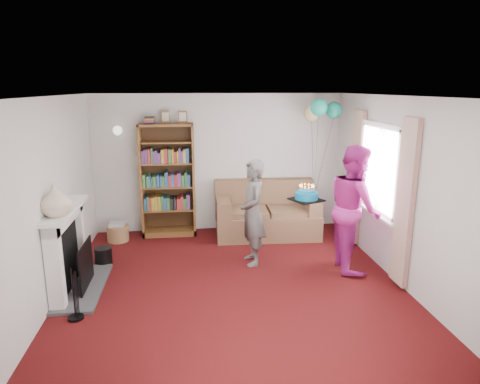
{
  "coord_description": "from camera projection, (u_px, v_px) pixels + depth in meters",
  "views": [
    {
      "loc": [
        -0.55,
        -5.23,
        2.61
      ],
      "look_at": [
        0.16,
        0.6,
        1.16
      ],
      "focal_mm": 32.0,
      "sensor_mm": 36.0,
      "label": 1
    }
  ],
  "objects": [
    {
      "name": "ground",
      "position": [
        234.0,
        287.0,
        5.73
      ],
      "size": [
        5.0,
        5.0,
        0.0
      ],
      "primitive_type": "plane",
      "color": "#380A08",
      "rests_on": "ground"
    },
    {
      "name": "wall_back",
      "position": [
        219.0,
        163.0,
        7.85
      ],
      "size": [
        4.5,
        0.02,
        2.5
      ],
      "primitive_type": "cube",
      "color": "silver",
      "rests_on": "ground"
    },
    {
      "name": "wall_left",
      "position": [
        48.0,
        203.0,
        5.16
      ],
      "size": [
        0.02,
        5.0,
        2.5
      ],
      "primitive_type": "cube",
      "color": "silver",
      "rests_on": "ground"
    },
    {
      "name": "wall_right",
      "position": [
        402.0,
        192.0,
        5.7
      ],
      "size": [
        0.02,
        5.0,
        2.5
      ],
      "primitive_type": "cube",
      "color": "silver",
      "rests_on": "ground"
    },
    {
      "name": "ceiling",
      "position": [
        233.0,
        96.0,
        5.13
      ],
      "size": [
        4.5,
        5.0,
        0.01
      ],
      "primitive_type": "cube",
      "color": "white",
      "rests_on": "wall_back"
    },
    {
      "name": "fireplace",
      "position": [
        72.0,
        253.0,
        5.54
      ],
      "size": [
        0.55,
        1.8,
        1.12
      ],
      "color": "#3F3F42",
      "rests_on": "ground"
    },
    {
      "name": "window_bay",
      "position": [
        378.0,
        185.0,
        6.28
      ],
      "size": [
        0.14,
        2.02,
        2.2
      ],
      "color": "white",
      "rests_on": "ground"
    },
    {
      "name": "wall_sconce",
      "position": [
        117.0,
        130.0,
        7.35
      ],
      "size": [
        0.16,
        0.23,
        0.16
      ],
      "color": "gold",
      "rests_on": "ground"
    },
    {
      "name": "bookcase",
      "position": [
        168.0,
        181.0,
        7.6
      ],
      "size": [
        0.95,
        0.42,
        2.21
      ],
      "color": "#472B14",
      "rests_on": "ground"
    },
    {
      "name": "sofa",
      "position": [
        266.0,
        215.0,
        7.74
      ],
      "size": [
        1.81,
        0.96,
        0.96
      ],
      "rotation": [
        0.0,
        0.0,
        -0.04
      ],
      "color": "brown",
      "rests_on": "ground"
    },
    {
      "name": "wicker_basket",
      "position": [
        118.0,
        233.0,
        7.42
      ],
      "size": [
        0.37,
        0.37,
        0.34
      ],
      "rotation": [
        0.0,
        0.0,
        -0.01
      ],
      "color": "olive",
      "rests_on": "ground"
    },
    {
      "name": "person_striped",
      "position": [
        253.0,
        213.0,
        6.34
      ],
      "size": [
        0.42,
        0.61,
        1.59
      ],
      "primitive_type": "imported",
      "rotation": [
        0.0,
        0.0,
        -1.49
      ],
      "color": "black",
      "rests_on": "ground"
    },
    {
      "name": "person_magenta",
      "position": [
        354.0,
        208.0,
        6.15
      ],
      "size": [
        0.77,
        0.94,
        1.83
      ],
      "primitive_type": "imported",
      "rotation": [
        0.0,
        0.0,
        1.49
      ],
      "color": "#B72486",
      "rests_on": "ground"
    },
    {
      "name": "birthday_cake",
      "position": [
        306.0,
        196.0,
        6.13
      ],
      "size": [
        0.4,
        0.4,
        0.22
      ],
      "rotation": [
        0.0,
        0.0,
        0.42
      ],
      "color": "black",
      "rests_on": "ground"
    },
    {
      "name": "balloons",
      "position": [
        322.0,
        110.0,
        7.32
      ],
      "size": [
        0.62,
        0.67,
        1.74
      ],
      "color": "#3F3F3F",
      "rests_on": "ground"
    },
    {
      "name": "mantel_vase",
      "position": [
        55.0,
        200.0,
        5.02
      ],
      "size": [
        0.43,
        0.43,
        0.38
      ],
      "primitive_type": "imported",
      "rotation": [
        0.0,
        0.0,
        -0.21
      ],
      "color": "beige",
      "rests_on": "fireplace"
    }
  ]
}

